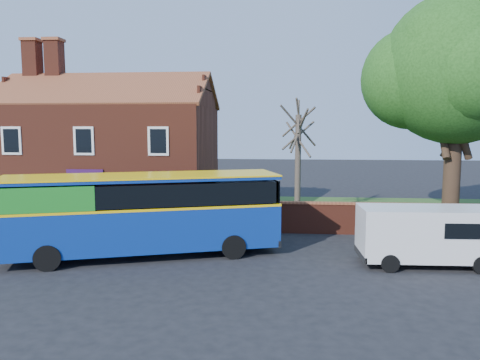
# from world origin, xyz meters

# --- Properties ---
(ground) EXTENTS (120.00, 120.00, 0.00)m
(ground) POSITION_xyz_m (0.00, 0.00, 0.00)
(ground) COLOR black
(ground) RESTS_ON ground
(pavement) EXTENTS (18.00, 3.50, 0.12)m
(pavement) POSITION_xyz_m (-7.00, 5.75, 0.06)
(pavement) COLOR gray
(pavement) RESTS_ON ground
(kerb) EXTENTS (18.00, 0.15, 0.14)m
(kerb) POSITION_xyz_m (-7.00, 4.00, 0.07)
(kerb) COLOR slate
(kerb) RESTS_ON ground
(grass_strip) EXTENTS (26.00, 12.00, 0.04)m
(grass_strip) POSITION_xyz_m (13.00, 13.00, 0.02)
(grass_strip) COLOR #426B28
(grass_strip) RESTS_ON ground
(shop_building) EXTENTS (12.30, 8.13, 10.50)m
(shop_building) POSITION_xyz_m (-7.02, 11.50, 3.41)
(shop_building) COLOR maroon
(shop_building) RESTS_ON ground
(boundary_wall) EXTENTS (22.00, 0.38, 1.60)m
(boundary_wall) POSITION_xyz_m (13.00, 7.00, 0.81)
(boundary_wall) COLOR maroon
(boundary_wall) RESTS_ON ground
(bus) EXTENTS (11.44, 6.15, 3.39)m
(bus) POSITION_xyz_m (-2.65, 2.13, 1.92)
(bus) COLOR navy
(bus) RESTS_ON ground
(van_near) EXTENTS (5.23, 2.28, 2.27)m
(van_near) POSITION_xyz_m (9.04, 1.88, 1.27)
(van_near) COLOR white
(van_near) RESTS_ON ground
(large_tree) EXTENTS (10.24, 8.10, 12.49)m
(large_tree) POSITION_xyz_m (12.82, 10.39, 8.18)
(large_tree) COLOR black
(large_tree) RESTS_ON ground
(bare_tree) EXTENTS (2.47, 2.94, 6.58)m
(bare_tree) POSITION_xyz_m (4.32, 10.79, 3.38)
(bare_tree) COLOR #4C4238
(bare_tree) RESTS_ON ground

